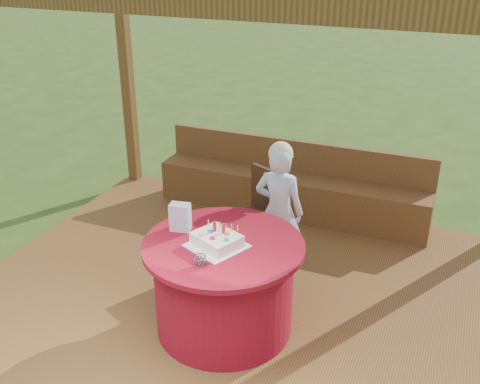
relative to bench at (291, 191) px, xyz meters
name	(u,v)px	position (x,y,z in m)	size (l,w,h in m)	color
ground	(229,306)	(0.00, -1.72, -0.38)	(60.00, 60.00, 0.00)	#2A4717
deck	(229,301)	(0.00, -1.72, -0.32)	(4.50, 4.00, 0.12)	brown
pergola	(226,23)	(0.00, -1.72, 2.02)	(4.50, 4.00, 2.72)	brown
bench	(291,191)	(0.00, 0.00, 0.00)	(3.00, 0.42, 0.80)	brown
table	(224,285)	(0.14, -2.11, 0.12)	(1.22, 1.22, 0.76)	maroon
chair	(260,213)	(0.05, -1.11, 0.25)	(0.61, 0.61, 0.91)	#362111
elderly_woman	(279,208)	(0.25, -1.18, 0.37)	(0.45, 0.30, 1.26)	#A8CAF9
birthday_cake	(217,240)	(0.11, -2.17, 0.55)	(0.49, 0.49, 0.17)	white
gift_bag	(180,217)	(-0.26, -2.05, 0.61)	(0.15, 0.10, 0.22)	#D086B9
drinking_glass	(200,261)	(0.12, -2.46, 0.54)	(0.09, 0.09, 0.08)	white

